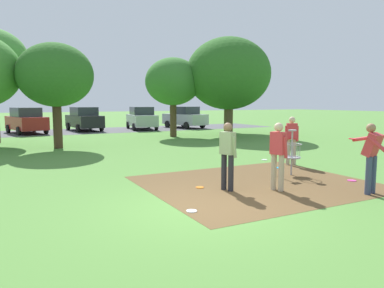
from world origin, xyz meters
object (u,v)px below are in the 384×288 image
(player_foreground_watching, at_px, (228,152))
(parked_car_center_left, at_px, (84,119))
(player_waiting_right, at_px, (292,138))
(frisbee_by_tee, at_px, (352,181))
(frisbee_near_basket, at_px, (278,168))
(parked_car_center_right, at_px, (142,118))
(parked_car_leftmost, at_px, (26,121))
(parked_car_rightmost, at_px, (185,117))
(frisbee_far_left, at_px, (200,187))
(tree_mid_right, at_px, (231,82))
(tree_mid_center, at_px, (228,74))
(tree_mid_left, at_px, (173,82))
(player_waiting_left, at_px, (278,152))
(frisbee_far_right, at_px, (264,160))
(tree_far_center, at_px, (55,75))
(player_throwing, at_px, (371,154))
(disc_golf_basket, at_px, (290,151))
(frisbee_mid_grass, at_px, (192,211))

(player_foreground_watching, relative_size, parked_car_center_left, 0.39)
(player_waiting_right, height_order, frisbee_by_tee, player_waiting_right)
(frisbee_near_basket, height_order, parked_car_center_right, parked_car_center_right)
(parked_car_leftmost, xyz_separation_m, parked_car_rightmost, (12.55, -0.14, 0.00))
(frisbee_far_left, relative_size, tree_mid_right, 0.04)
(parked_car_leftmost, height_order, parked_car_rightmost, same)
(player_foreground_watching, bearing_deg, frisbee_near_basket, 29.13)
(frisbee_far_left, distance_m, tree_mid_center, 15.04)
(parked_car_rightmost, bearing_deg, tree_mid_left, -121.72)
(parked_car_center_right, bearing_deg, player_waiting_left, -100.72)
(frisbee_far_right, height_order, parked_car_rightmost, parked_car_rightmost)
(tree_mid_center, xyz_separation_m, parked_car_center_left, (-7.37, 9.12, -3.11))
(tree_far_center, relative_size, parked_car_center_right, 1.14)
(parked_car_rightmost, bearing_deg, tree_mid_right, -81.46)
(player_throwing, height_order, frisbee_near_basket, player_throwing)
(disc_golf_basket, distance_m, player_throwing, 2.62)
(player_throwing, height_order, parked_car_rightmost, parked_car_rightmost)
(disc_golf_basket, height_order, frisbee_by_tee, disc_golf_basket)
(frisbee_near_basket, height_order, frisbee_by_tee, same)
(frisbee_near_basket, relative_size, tree_far_center, 0.05)
(player_waiting_right, height_order, frisbee_mid_grass, player_waiting_right)
(frisbee_near_basket, height_order, frisbee_mid_grass, same)
(tree_mid_right, relative_size, parked_car_leftmost, 1.14)
(frisbee_far_left, distance_m, tree_mid_left, 14.60)
(player_foreground_watching, height_order, tree_mid_center, tree_mid_center)
(parked_car_center_left, bearing_deg, frisbee_far_left, -93.22)
(frisbee_far_right, distance_m, tree_mid_left, 10.93)
(player_waiting_right, height_order, parked_car_rightmost, parked_car_rightmost)
(frisbee_by_tee, height_order, parked_car_leftmost, parked_car_leftmost)
(frisbee_mid_grass, relative_size, parked_car_center_left, 0.05)
(disc_golf_basket, relative_size, frisbee_far_left, 6.51)
(disc_golf_basket, relative_size, player_waiting_left, 0.81)
(player_foreground_watching, bearing_deg, player_waiting_left, -27.15)
(player_throwing, bearing_deg, player_foreground_watching, 146.74)
(disc_golf_basket, distance_m, tree_mid_right, 16.11)
(player_foreground_watching, relative_size, player_throwing, 1.00)
(frisbee_near_basket, xyz_separation_m, parked_car_rightmost, (5.84, 18.81, 0.91))
(frisbee_by_tee, distance_m, parked_car_center_left, 22.33)
(tree_mid_left, distance_m, parked_car_center_right, 7.41)
(frisbee_mid_grass, bearing_deg, tree_mid_center, 54.21)
(parked_car_leftmost, bearing_deg, frisbee_by_tee, -71.47)
(tree_mid_center, bearing_deg, player_throwing, -110.11)
(player_waiting_left, bearing_deg, frisbee_near_basket, 48.32)
(player_throwing, relative_size, frisbee_by_tee, 6.99)
(tree_mid_right, bearing_deg, frisbee_far_left, -126.16)
(frisbee_by_tee, relative_size, tree_mid_left, 0.05)
(player_foreground_watching, bearing_deg, tree_mid_center, 56.71)
(frisbee_far_right, height_order, tree_far_center, tree_far_center)
(tree_mid_center, bearing_deg, frisbee_far_left, -126.11)
(frisbee_by_tee, relative_size, tree_far_center, 0.05)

